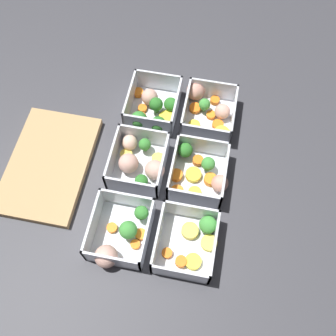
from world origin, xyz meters
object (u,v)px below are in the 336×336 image
Objects in this scene: container_near_center at (199,173)px; container_far_left at (120,236)px; container_near_left at (190,241)px; container_near_right at (208,109)px; container_far_center at (139,162)px; container_far_right at (153,108)px.

container_near_center is 0.90× the size of container_far_left.
container_near_left is 0.16m from container_near_center.
container_near_left is at bearing -82.68° from container_far_left.
container_near_right is 0.22m from container_far_center.
container_far_left is 1.09× the size of container_far_right.
container_near_center is 0.21m from container_far_right.
container_near_left is 0.34m from container_near_right.
container_near_right is at bearing -20.48° from container_far_left.
container_far_left is 1.13× the size of container_far_center.
container_near_left is at bearing -177.63° from container_near_center.
container_far_center is at bearing 143.25° from container_near_right.
container_far_center is at bearing 42.50° from container_near_left.
container_far_right is at bearing 42.50° from container_near_center.
container_far_right is at bearing 25.07° from container_near_left.
container_near_center is at bearing -38.01° from container_far_left.
container_near_right is at bearing 2.38° from container_near_center.
container_near_left and container_far_left have the same top height.
container_near_left is at bearing -137.50° from container_far_center.
container_near_center is 0.18m from container_near_right.
container_far_left and container_far_center have the same top height.
container_far_right is at bearing -0.07° from container_far_left.
container_far_center is 0.15m from container_far_right.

